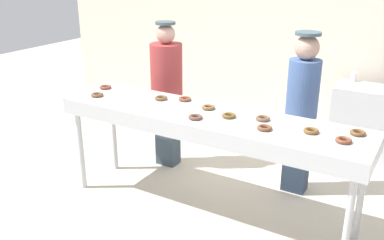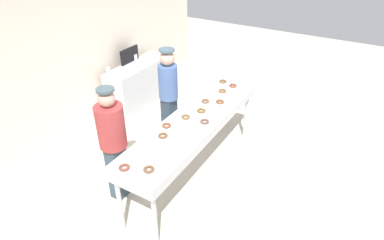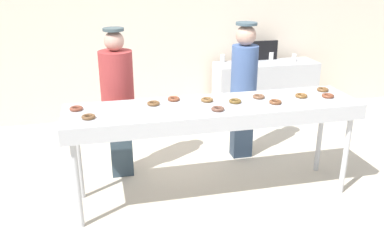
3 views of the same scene
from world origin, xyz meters
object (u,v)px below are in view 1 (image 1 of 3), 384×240
Objects in this scene: chocolate_donut_2 at (229,116)px; chocolate_donut_4 at (185,99)px; chocolate_donut_8 at (97,95)px; worker_baker at (167,86)px; chocolate_donut_6 at (358,133)px; chocolate_donut_9 at (311,131)px; chocolate_donut_0 at (208,107)px; chocolate_donut_3 at (105,87)px; chocolate_donut_11 at (263,118)px; paper_cup_1 at (354,77)px; chocolate_donut_5 at (195,117)px; worker_assistant at (302,106)px; chocolate_donut_10 at (161,98)px; chocolate_donut_1 at (344,140)px; fryer_conveyor at (207,122)px; chocolate_donut_7 at (265,128)px.

chocolate_donut_2 and chocolate_donut_4 have the same top height.
chocolate_donut_8 is 0.85m from worker_baker.
chocolate_donut_9 is (-0.32, -0.15, 0.00)m from chocolate_donut_6.
chocolate_donut_0 is 1.00× the size of chocolate_donut_8.
chocolate_donut_6 is (1.61, -0.04, 0.00)m from chocolate_donut_4.
chocolate_donut_11 is (1.79, -0.04, 0.00)m from chocolate_donut_3.
chocolate_donut_8 is at bearing -172.85° from chocolate_donut_11.
chocolate_donut_4 is 1.07× the size of paper_cup_1.
chocolate_donut_6 is 0.76m from chocolate_donut_11.
worker_baker is at bearing 135.54° from chocolate_donut_5.
worker_baker is at bearing 138.43° from chocolate_donut_4.
chocolate_donut_5 is at bearing 55.00° from worker_assistant.
chocolate_donut_2 is 0.07× the size of worker_assistant.
chocolate_donut_2 is 1.00× the size of chocolate_donut_6.
chocolate_donut_0 is 1.00× the size of chocolate_donut_3.
chocolate_donut_10 is at bearing 178.49° from chocolate_donut_11.
chocolate_donut_8 is at bearing -158.60° from chocolate_donut_10.
chocolate_donut_6 is at bearing 6.74° from chocolate_donut_8.
worker_baker is at bearing 160.04° from chocolate_donut_9.
chocolate_donut_2 is at bearing -178.79° from chocolate_donut_9.
paper_cup_1 is (1.98, 2.45, -0.10)m from chocolate_donut_8.
worker_baker is 14.47× the size of paper_cup_1.
chocolate_donut_0 is 0.54m from chocolate_donut_11.
paper_cup_1 is at bearing 61.27° from chocolate_donut_4.
chocolate_donut_4 is 0.52m from chocolate_donut_5.
paper_cup_1 is (1.16, 2.11, -0.10)m from chocolate_donut_4.
chocolate_donut_1 is 1.00× the size of chocolate_donut_4.
chocolate_donut_10 is 0.07× the size of worker_baker.
chocolate_donut_10 is at bearing 178.86° from chocolate_donut_0.
chocolate_donut_0 is (-0.05, 0.11, 0.10)m from fryer_conveyor.
chocolate_donut_2 is 0.92m from worker_assistant.
chocolate_donut_1 is at bearing -5.21° from chocolate_donut_10.
chocolate_donut_2 is (0.26, -0.10, 0.00)m from chocolate_donut_0.
chocolate_donut_10 is at bearing 21.40° from chocolate_donut_8.
chocolate_donut_3 and chocolate_donut_8 have the same top height.
chocolate_donut_3 is 1.90m from chocolate_donut_7.
worker_assistant is 1.50m from paper_cup_1.
fryer_conveyor is 1.19m from chocolate_donut_8.
chocolate_donut_5 is at bearing -2.69° from chocolate_donut_8.
worker_assistant is at bearing 32.87° from chocolate_donut_4.
chocolate_donut_9 is at bearing -8.45° from chocolate_donut_4.
chocolate_donut_3 is 2.22m from chocolate_donut_9.
fryer_conveyor is at bearing -178.34° from chocolate_donut_9.
chocolate_donut_0 is 0.28m from chocolate_donut_5.
chocolate_donut_10 is at bearing 167.78° from fryer_conveyor.
chocolate_donut_9 is at bearing 108.24° from worker_assistant.
chocolate_donut_2 is at bearing -4.78° from chocolate_donut_3.
chocolate_donut_9 is at bearing 166.56° from chocolate_donut_1.
chocolate_donut_1 is 1.77m from chocolate_donut_10.
chocolate_donut_1 and chocolate_donut_7 have the same top height.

